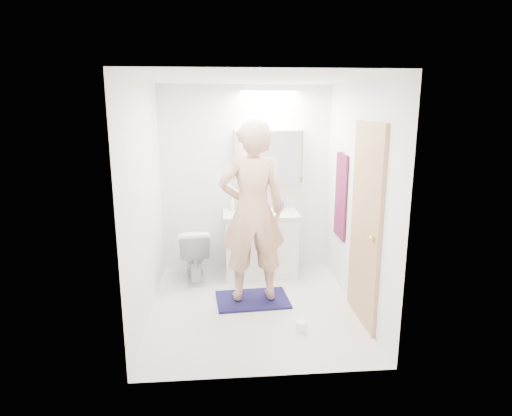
{
  "coord_description": "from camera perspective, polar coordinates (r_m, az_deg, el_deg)",
  "views": [
    {
      "loc": [
        -0.35,
        -4.35,
        2.16
      ],
      "look_at": [
        0.05,
        0.25,
        1.05
      ],
      "focal_mm": 30.48,
      "sensor_mm": 36.0,
      "label": 1
    }
  ],
  "objects": [
    {
      "name": "wall_left",
      "position": [
        4.52,
        -14.42,
        0.82
      ],
      "size": [
        0.0,
        2.5,
        2.5
      ],
      "primitive_type": "plane",
      "rotation": [
        1.57,
        0.0,
        1.57
      ],
      "color": "white",
      "rests_on": "floor"
    },
    {
      "name": "door",
      "position": [
        4.4,
        14.19,
        -2.18
      ],
      "size": [
        0.04,
        0.8,
        2.0
      ],
      "primitive_type": "cube",
      "color": "tan",
      "rests_on": "wall_right"
    },
    {
      "name": "toothbrush_cup",
      "position": [
        5.68,
        3.22,
        0.33
      ],
      "size": [
        0.12,
        0.12,
        0.09
      ],
      "primitive_type": "imported",
      "rotation": [
        0.0,
        0.0,
        -0.17
      ],
      "color": "#3C51B4",
      "rests_on": "countertop"
    },
    {
      "name": "ceiling",
      "position": [
        4.37,
        -0.39,
        16.68
      ],
      "size": [
        2.5,
        2.5,
        0.0
      ],
      "primitive_type": "plane",
      "rotation": [
        3.14,
        0.0,
        0.0
      ],
      "color": "white",
      "rests_on": "floor"
    },
    {
      "name": "towel_hook",
      "position": [
        5.13,
        11.17,
        7.22
      ],
      "size": [
        0.07,
        0.02,
        0.02
      ],
      "primitive_type": "cylinder",
      "rotation": [
        0.0,
        1.57,
        0.0
      ],
      "color": "silver",
      "rests_on": "wall_right"
    },
    {
      "name": "vanity_cabinet",
      "position": [
        5.62,
        0.6,
        -4.83
      ],
      "size": [
        0.9,
        0.55,
        0.78
      ],
      "primitive_type": "cube",
      "color": "white",
      "rests_on": "floor"
    },
    {
      "name": "sink_basin",
      "position": [
        5.53,
        0.58,
        -0.35
      ],
      "size": [
        0.36,
        0.36,
        0.03
      ],
      "primitive_type": "cylinder",
      "color": "white",
      "rests_on": "countertop"
    },
    {
      "name": "wall_front",
      "position": [
        3.26,
        1.4,
        -3.57
      ],
      "size": [
        2.5,
        0.0,
        2.5
      ],
      "primitive_type": "plane",
      "rotation": [
        -1.57,
        0.0,
        0.0
      ],
      "color": "white",
      "rests_on": "floor"
    },
    {
      "name": "soap_bottle_b",
      "position": [
        5.64,
        -1.71,
        0.66
      ],
      "size": [
        0.11,
        0.11,
        0.17
      ],
      "primitive_type": "imported",
      "rotation": [
        0.0,
        0.0,
        -0.81
      ],
      "color": "#588ABD",
      "rests_on": "countertop"
    },
    {
      "name": "faucet",
      "position": [
        5.7,
        0.4,
        0.74
      ],
      "size": [
        0.02,
        0.02,
        0.16
      ],
      "primitive_type": "cylinder",
      "color": "#B5B4B9",
      "rests_on": "countertop"
    },
    {
      "name": "toilet_paper_roll",
      "position": [
        4.4,
        5.93,
        -15.18
      ],
      "size": [
        0.11,
        0.11,
        0.1
      ],
      "primitive_type": "cylinder",
      "color": "white",
      "rests_on": "floor"
    },
    {
      "name": "medicine_cabinet",
      "position": [
        5.6,
        1.74,
        6.74
      ],
      "size": [
        0.88,
        0.14,
        0.7
      ],
      "primitive_type": "cube",
      "color": "white",
      "rests_on": "wall_back"
    },
    {
      "name": "door_knob",
      "position": [
        4.13,
        14.96,
        -3.97
      ],
      "size": [
        0.06,
        0.06,
        0.06
      ],
      "primitive_type": "sphere",
      "color": "gold",
      "rests_on": "door"
    },
    {
      "name": "person",
      "position": [
        4.65,
        -0.48,
        -0.52
      ],
      "size": [
        0.75,
        0.52,
        1.97
      ],
      "primitive_type": "imported",
      "rotation": [
        0.0,
        0.0,
        3.21
      ],
      "color": "tan",
      "rests_on": "bath_rug"
    },
    {
      "name": "countertop",
      "position": [
        5.51,
        0.61,
        -0.78
      ],
      "size": [
        0.95,
        0.58,
        0.04
      ],
      "primitive_type": "cube",
      "color": "silver",
      "rests_on": "vanity_cabinet"
    },
    {
      "name": "wall_back",
      "position": [
        5.69,
        -1.37,
        3.8
      ],
      "size": [
        2.5,
        0.0,
        2.5
      ],
      "primitive_type": "plane",
      "rotation": [
        1.57,
        0.0,
        0.0
      ],
      "color": "white",
      "rests_on": "floor"
    },
    {
      "name": "toilet",
      "position": [
        5.52,
        -8.13,
        -5.91
      ],
      "size": [
        0.44,
        0.69,
        0.68
      ],
      "primitive_type": "imported",
      "rotation": [
        0.0,
        0.0,
        3.24
      ],
      "color": "white",
      "rests_on": "floor"
    },
    {
      "name": "wall_right",
      "position": [
        4.68,
        13.18,
        1.33
      ],
      "size": [
        0.0,
        2.5,
        2.5
      ],
      "primitive_type": "plane",
      "rotation": [
        1.57,
        0.0,
        -1.57
      ],
      "color": "white",
      "rests_on": "floor"
    },
    {
      "name": "soap_bottle_a",
      "position": [
        5.6,
        -3.15,
        0.71
      ],
      "size": [
        0.09,
        0.09,
        0.2
      ],
      "primitive_type": "imported",
      "rotation": [
        0.0,
        0.0,
        0.17
      ],
      "color": "#F0E49B",
      "rests_on": "countertop"
    },
    {
      "name": "towel",
      "position": [
        5.21,
        11.05,
        1.53
      ],
      "size": [
        0.02,
        0.42,
        1.0
      ],
      "primitive_type": "cube",
      "color": "#1B123B",
      "rests_on": "wall_right"
    },
    {
      "name": "mirror_panel",
      "position": [
        5.53,
        1.84,
        6.65
      ],
      "size": [
        0.84,
        0.01,
        0.66
      ],
      "primitive_type": "cube",
      "color": "silver",
      "rests_on": "medicine_cabinet"
    },
    {
      "name": "floor",
      "position": [
        4.87,
        -0.34,
        -12.82
      ],
      "size": [
        2.5,
        2.5,
        0.0
      ],
      "primitive_type": "plane",
      "color": "silver",
      "rests_on": "ground"
    },
    {
      "name": "bath_rug",
      "position": [
        5.0,
        -0.46,
        -11.93
      ],
      "size": [
        0.84,
        0.6,
        0.02
      ],
      "primitive_type": "cube",
      "rotation": [
        0.0,
        0.0,
        0.07
      ],
      "color": "#161441",
      "rests_on": "floor"
    }
  ]
}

